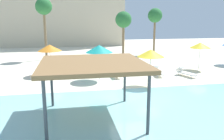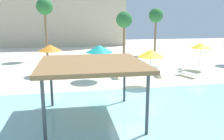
% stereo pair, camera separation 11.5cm
% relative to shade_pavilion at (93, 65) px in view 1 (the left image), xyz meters
% --- Properties ---
extents(ground_plane, '(80.00, 80.00, 0.00)m').
position_rel_shade_pavilion_xyz_m(ground_plane, '(2.64, 2.94, -2.66)').
color(ground_plane, beige).
extents(lagoon_water, '(44.00, 13.50, 0.04)m').
position_rel_shade_pavilion_xyz_m(lagoon_water, '(2.64, -2.31, -2.64)').
color(lagoon_water, '#8CC6CC').
rests_on(lagoon_water, ground).
extents(shade_pavilion, '(4.79, 4.79, 2.82)m').
position_rel_shade_pavilion_xyz_m(shade_pavilion, '(0.00, 0.00, 0.00)').
color(shade_pavilion, '#42474C').
rests_on(shade_pavilion, ground).
extents(beach_umbrella_yellow_0, '(1.92, 1.92, 2.66)m').
position_rel_shade_pavilion_xyz_m(beach_umbrella_yellow_0, '(4.65, 5.03, -0.28)').
color(beach_umbrella_yellow_0, silver).
rests_on(beach_umbrella_yellow_0, ground).
extents(beach_umbrella_yellow_1, '(1.91, 1.91, 2.59)m').
position_rel_shade_pavilion_xyz_m(beach_umbrella_yellow_1, '(11.17, 9.50, -0.34)').
color(beach_umbrella_yellow_1, silver).
rests_on(beach_umbrella_yellow_1, ground).
extents(beach_umbrella_orange_2, '(2.00, 2.00, 2.64)m').
position_rel_shade_pavilion_xyz_m(beach_umbrella_orange_2, '(-2.62, 9.83, -0.30)').
color(beach_umbrella_orange_2, silver).
rests_on(beach_umbrella_orange_2, ground).
extents(beach_umbrella_teal_3, '(2.10, 2.10, 2.79)m').
position_rel_shade_pavilion_xyz_m(beach_umbrella_teal_3, '(1.28, 7.35, -0.16)').
color(beach_umbrella_teal_3, silver).
rests_on(beach_umbrella_teal_3, ground).
extents(lounge_chair_0, '(0.70, 1.93, 0.74)m').
position_rel_shade_pavilion_xyz_m(lounge_chair_0, '(2.67, 8.17, -2.33)').
color(lounge_chair_0, white).
rests_on(lounge_chair_0, ground).
extents(lounge_chair_1, '(1.19, 1.99, 0.74)m').
position_rel_shade_pavilion_xyz_m(lounge_chair_1, '(8.64, 7.30, -2.33)').
color(lounge_chair_1, white).
rests_on(lounge_chair_1, ground).
extents(lounge_chair_4, '(0.72, 1.93, 0.74)m').
position_rel_shade_pavilion_xyz_m(lounge_chair_4, '(6.38, 8.05, -2.33)').
color(lounge_chair_4, white).
rests_on(lounge_chair_4, ground).
extents(palm_tree_0, '(1.90, 1.90, 6.16)m').
position_rel_shade_pavilion_xyz_m(palm_tree_0, '(10.45, 19.70, 2.40)').
color(palm_tree_0, brown).
rests_on(palm_tree_0, ground).
extents(palm_tree_1, '(1.90, 1.90, 5.63)m').
position_rel_shade_pavilion_xyz_m(palm_tree_1, '(5.40, 16.59, 1.90)').
color(palm_tree_1, brown).
rests_on(palm_tree_1, ground).
extents(palm_tree_2, '(1.90, 1.90, 7.10)m').
position_rel_shade_pavilion_xyz_m(palm_tree_2, '(-3.63, 18.05, 3.29)').
color(palm_tree_2, brown).
rests_on(palm_tree_2, ground).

